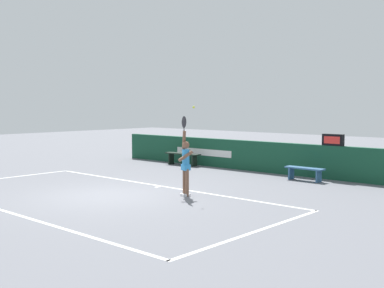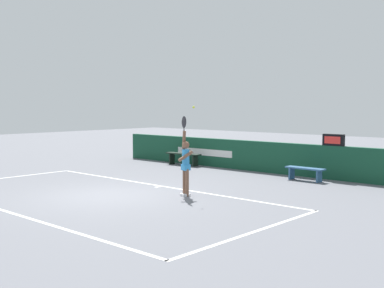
{
  "view_description": "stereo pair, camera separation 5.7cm",
  "coord_description": "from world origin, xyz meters",
  "px_view_note": "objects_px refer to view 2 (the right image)",
  "views": [
    {
      "loc": [
        10.96,
        -8.59,
        2.59
      ],
      "look_at": [
        1.71,
        1.69,
        1.47
      ],
      "focal_mm": 45.32,
      "sensor_mm": 36.0,
      "label": 1
    },
    {
      "loc": [
        11.0,
        -8.56,
        2.59
      ],
      "look_at": [
        1.71,
        1.69,
        1.47
      ],
      "focal_mm": 45.32,
      "sensor_mm": 36.0,
      "label": 2
    }
  ],
  "objects_px": {
    "speed_display": "(334,140)",
    "courtside_bench_near": "(183,156)",
    "tennis_player": "(186,163)",
    "courtside_bench_far": "(305,171)",
    "tennis_ball": "(194,107)"
  },
  "relations": [
    {
      "from": "speed_display",
      "to": "courtside_bench_far",
      "type": "bearing_deg",
      "value": -123.07
    },
    {
      "from": "speed_display",
      "to": "tennis_player",
      "type": "bearing_deg",
      "value": -106.86
    },
    {
      "from": "speed_display",
      "to": "courtside_bench_near",
      "type": "height_order",
      "value": "speed_display"
    },
    {
      "from": "courtside_bench_near",
      "to": "courtside_bench_far",
      "type": "xyz_separation_m",
      "value": [
        6.03,
        -0.32,
        -0.06
      ]
    },
    {
      "from": "tennis_player",
      "to": "courtside_bench_far",
      "type": "distance_m",
      "value": 4.96
    },
    {
      "from": "tennis_player",
      "to": "courtside_bench_far",
      "type": "bearing_deg",
      "value": 76.6
    },
    {
      "from": "speed_display",
      "to": "courtside_bench_near",
      "type": "distance_m",
      "value": 6.71
    },
    {
      "from": "tennis_ball",
      "to": "courtside_bench_far",
      "type": "distance_m",
      "value": 5.27
    },
    {
      "from": "speed_display",
      "to": "courtside_bench_near",
      "type": "xyz_separation_m",
      "value": [
        -6.61,
        -0.57,
        -0.98
      ]
    },
    {
      "from": "speed_display",
      "to": "tennis_ball",
      "type": "xyz_separation_m",
      "value": [
        -1.47,
        -5.61,
        1.15
      ]
    },
    {
      "from": "tennis_player",
      "to": "courtside_bench_near",
      "type": "xyz_separation_m",
      "value": [
        -4.89,
        5.11,
        -0.53
      ]
    },
    {
      "from": "speed_display",
      "to": "tennis_ball",
      "type": "bearing_deg",
      "value": -104.73
    },
    {
      "from": "speed_display",
      "to": "courtside_bench_near",
      "type": "bearing_deg",
      "value": -175.05
    },
    {
      "from": "tennis_player",
      "to": "courtside_bench_far",
      "type": "height_order",
      "value": "tennis_player"
    },
    {
      "from": "courtside_bench_far",
      "to": "courtside_bench_near",
      "type": "bearing_deg",
      "value": 176.97
    }
  ]
}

